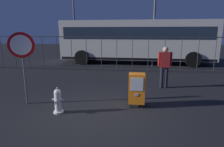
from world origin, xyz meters
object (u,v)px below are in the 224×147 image
(stop_sign, at_px, (22,53))
(bus_near, at_px, (136,39))
(street_light_near_left, at_px, (73,1))
(fire_hydrant, at_px, (58,101))
(newspaper_box_primary, at_px, (137,88))
(street_light_near_right, at_px, (155,4))
(pedestrian, at_px, (165,65))

(stop_sign, distance_m, bus_near, 9.24)
(stop_sign, distance_m, street_light_near_left, 11.76)
(bus_near, bearing_deg, fire_hydrant, -102.20)
(fire_hydrant, relative_size, newspaper_box_primary, 0.73)
(bus_near, bearing_deg, street_light_near_right, -40.79)
(stop_sign, xyz_separation_m, pedestrian, (4.56, 2.32, -0.65))
(fire_hydrant, bearing_deg, street_light_near_right, 67.84)
(newspaper_box_primary, bearing_deg, bus_near, 89.98)
(fire_hydrant, height_order, street_light_near_left, street_light_near_left)
(pedestrian, distance_m, street_light_near_right, 6.04)
(newspaper_box_primary, distance_m, bus_near, 8.46)
(fire_hydrant, height_order, street_light_near_right, street_light_near_right)
(newspaper_box_primary, distance_m, stop_sign, 3.60)
(newspaper_box_primary, xyz_separation_m, pedestrian, (1.12, 2.12, 0.38))
(fire_hydrant, height_order, bus_near, bus_near)
(fire_hydrant, height_order, newspaper_box_primary, newspaper_box_primary)
(newspaper_box_primary, xyz_separation_m, street_light_near_left, (-5.35, 10.95, 4.26))
(pedestrian, height_order, bus_near, bus_near)
(newspaper_box_primary, distance_m, street_light_near_right, 8.18)
(bus_near, relative_size, street_light_near_left, 1.24)
(bus_near, bearing_deg, stop_sign, -110.64)
(street_light_near_right, bearing_deg, newspaper_box_primary, -98.68)
(newspaper_box_primary, xyz_separation_m, street_light_near_right, (1.13, 7.37, 3.38))
(stop_sign, bearing_deg, street_light_near_left, 99.71)
(pedestrian, xyz_separation_m, street_light_near_right, (0.01, 5.25, 3.00))
(fire_hydrant, relative_size, stop_sign, 0.33)
(newspaper_box_primary, height_order, street_light_near_left, street_light_near_left)
(newspaper_box_primary, relative_size, street_light_near_left, 0.12)
(fire_hydrant, distance_m, pedestrian, 4.41)
(bus_near, xyz_separation_m, street_light_near_right, (1.12, -1.01, 2.24))
(bus_near, bearing_deg, street_light_near_left, 155.57)
(pedestrian, xyz_separation_m, bus_near, (-1.12, 6.26, 0.76))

